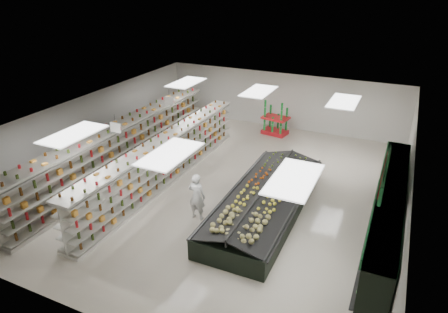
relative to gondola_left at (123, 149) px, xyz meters
The scene contains 16 objects.
floor 4.96m from the gondola_left, ahead, with size 16.00×16.00×0.00m, color beige.
ceiling 5.30m from the gondola_left, ahead, with size 14.00×16.00×0.02m, color white.
wall_back 9.82m from the gondola_left, 60.58° to the left, with size 14.00×0.02×3.20m, color silver.
wall_front 8.90m from the gondola_left, 57.17° to the right, with size 14.00×0.02×3.20m, color silver.
wall_left 2.32m from the gondola_left, 166.16° to the left, with size 0.02×16.00×3.20m, color silver.
wall_right 11.84m from the gondola_left, ahead, with size 0.02×16.00×3.20m, color silver.
produce_wall_case 11.39m from the gondola_left, ahead, with size 0.93×8.00×2.20m.
aisle_sign_near 2.47m from the gondola_left, 55.23° to the right, with size 0.52×0.06×0.75m.
aisle_sign_far 3.22m from the gondola_left, 68.21° to the left, with size 0.52×0.06×0.75m.
hortifruti_banner 11.22m from the gondola_left, ahead, with size 0.12×3.20×0.95m.
gondola_left is the anchor object (origin of this frame).
gondola_center 2.33m from the gondola_left, ahead, with size 0.94×11.67×2.02m.
produce_island 7.14m from the gondola_left, ahead, with size 2.76×7.49×1.12m.
soda_endcap 8.78m from the gondola_left, 56.14° to the left, with size 1.54×1.17×1.80m.
shopper_main 5.39m from the gondola_left, 23.03° to the right, with size 0.67×0.44×1.83m, color silver.
shopper_background 5.01m from the gondola_left, 68.05° to the left, with size 0.85×0.52×1.74m, color #98885D.
Camera 1 is at (6.34, -13.65, 8.34)m, focal length 32.00 mm.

